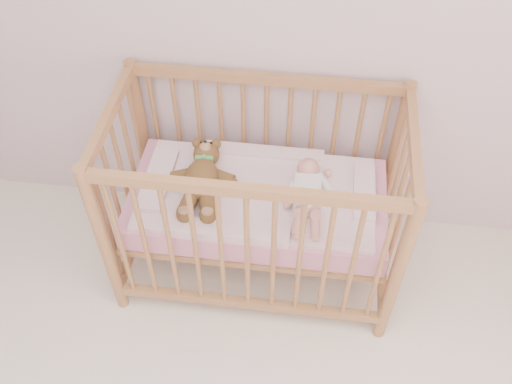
# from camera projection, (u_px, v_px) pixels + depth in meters

# --- Properties ---
(crib) EXTENTS (1.36, 0.76, 1.00)m
(crib) POSITION_uv_depth(u_px,v_px,m) (257.00, 201.00, 2.74)
(crib) COLOR #B77B4D
(crib) RESTS_ON floor
(mattress) EXTENTS (1.22, 0.62, 0.13)m
(mattress) POSITION_uv_depth(u_px,v_px,m) (257.00, 203.00, 2.75)
(mattress) COLOR pink
(mattress) RESTS_ON crib
(blanket) EXTENTS (1.10, 0.58, 0.06)m
(blanket) POSITION_uv_depth(u_px,v_px,m) (257.00, 193.00, 2.70)
(blanket) COLOR #EAA1B0
(blanket) RESTS_ON mattress
(baby) EXTENTS (0.25, 0.49, 0.12)m
(baby) POSITION_uv_depth(u_px,v_px,m) (308.00, 190.00, 2.61)
(baby) COLOR white
(baby) RESTS_ON blanket
(teddy_bear) EXTENTS (0.39, 0.53, 0.14)m
(teddy_bear) POSITION_uv_depth(u_px,v_px,m) (201.00, 178.00, 2.64)
(teddy_bear) COLOR brown
(teddy_bear) RESTS_ON blanket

